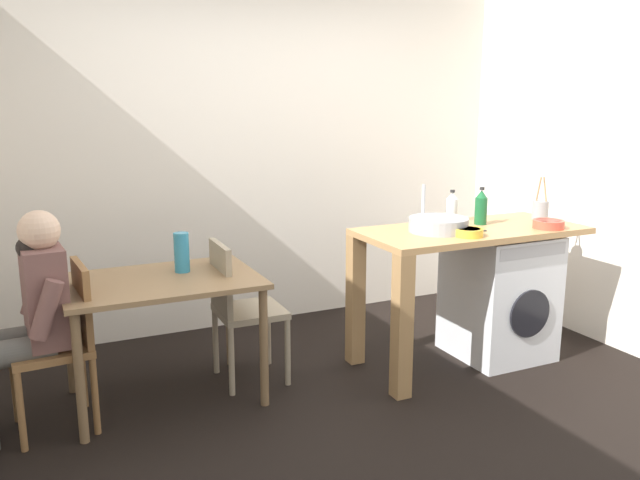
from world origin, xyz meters
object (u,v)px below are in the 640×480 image
bottle_squat_brown (481,208)px  bottle_tall_green (452,207)px  chair_opposite (238,304)px  mixing_bowl (469,232)px  vase (182,252)px  dining_table (162,295)px  washing_machine (499,295)px  colander (549,224)px  chair_person_seat (64,337)px  utensil_crock (540,210)px  seated_person (28,312)px

bottle_squat_brown → bottle_tall_green: bearing=121.9°
chair_opposite → mixing_bowl: (1.32, -0.53, 0.44)m
vase → dining_table: bearing=-146.3°
washing_machine → colander: (0.19, -0.22, 0.52)m
colander → vase: 2.36m
chair_person_seat → utensil_crock: bearing=-96.7°
dining_table → seated_person: 0.71m
seated_person → colander: (3.13, -0.39, 0.28)m
dining_table → utensil_crock: (2.61, -0.23, 0.35)m
colander → vase: bearing=165.2°
chair_opposite → mixing_bowl: mixing_bowl is taller
bottle_squat_brown → colander: bearing=-43.7°
seated_person → vase: size_ratio=5.05×
utensil_crock → chair_opposite: bearing=172.4°
seated_person → colander: bearing=-101.4°
dining_table → washing_machine: bearing=-7.2°
colander → bottle_squat_brown: bearing=136.3°
bottle_tall_green → utensil_crock: bearing=-18.8°
washing_machine → mixing_bowl: bearing=-155.9°
vase → colander: bearing=-14.8°
chair_person_seat → seated_person: bearing=90.0°
bottle_squat_brown → utensil_crock: utensil_crock is taller
washing_machine → bottle_squat_brown: bottle_squat_brown is taller
dining_table → bottle_squat_brown: (2.11, -0.20, 0.39)m
chair_opposite → dining_table: bearing=-82.7°
chair_opposite → mixing_bowl: 1.49m
colander → vase: (-2.28, 0.60, -0.09)m
seated_person → mixing_bowl: (2.50, -0.37, 0.28)m
dining_table → colander: 2.50m
seated_person → colander: seated_person is taller
mixing_bowl → washing_machine: bearing=24.1°
colander → washing_machine: bearing=130.7°
chair_person_seat → washing_machine: 2.79m
utensil_crock → colander: size_ratio=1.50×
dining_table → chair_opposite: bearing=6.2°
seated_person → vase: (0.86, 0.21, 0.19)m
dining_table → bottle_squat_brown: bearing=-5.4°
bottle_tall_green → washing_machine: bearing=-47.6°
bottle_tall_green → utensil_crock: utensil_crock is taller
washing_machine → mixing_bowl: 0.71m
bottle_tall_green → vase: 1.86m
dining_table → utensil_crock: 2.64m
chair_person_seat → dining_table: bearing=-84.4°
chair_person_seat → utensil_crock: utensil_crock is taller
chair_person_seat → vase: vase is taller
dining_table → colander: (2.43, -0.50, 0.31)m
bottle_tall_green → vase: bearing=176.1°
washing_machine → utensil_crock: utensil_crock is taller
mixing_bowl → seated_person: bearing=171.5°
chair_person_seat → utensil_crock: (3.15, -0.14, 0.48)m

